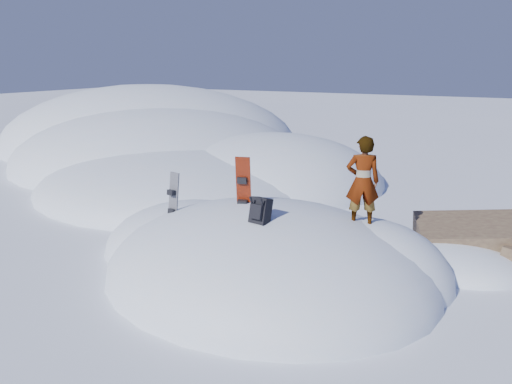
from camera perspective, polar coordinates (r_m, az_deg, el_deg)
The scene contains 9 objects.
ground at distance 10.53m, azimuth 1.30°, elevation -9.62°, with size 120.00×120.00×0.00m, color white.
snow_mound at distance 10.79m, azimuth 1.05°, elevation -8.98°, with size 8.00×6.00×3.00m.
snow_ridge at distance 23.98m, azimuth -10.57°, elevation 4.03°, with size 21.50×18.50×6.40m.
rock_outcrop at distance 12.39m, azimuth 23.63°, elevation -7.00°, with size 4.68×4.41×1.68m.
snowboard_red at distance 10.37m, azimuth -1.44°, elevation -0.24°, with size 0.36×0.30×1.65m.
snowboard_dark at distance 11.09m, azimuth -9.49°, elevation -1.35°, with size 0.30×0.25×1.42m.
backpack at distance 9.24m, azimuth 0.47°, elevation -2.14°, with size 0.39×0.45×0.57m.
gear_pile at distance 10.26m, azimuth -13.64°, elevation -10.04°, with size 0.83×0.62×0.23m.
person at distance 9.89m, azimuth 12.09°, elevation 1.18°, with size 0.65×0.43×1.79m, color slate.
Camera 1 is at (4.27, -8.59, 4.33)m, focal length 35.00 mm.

